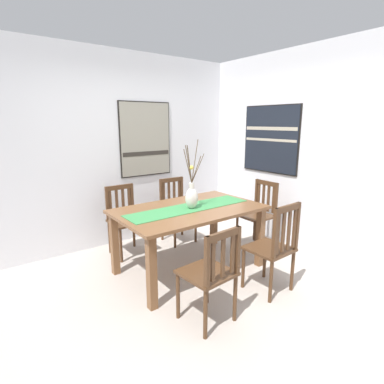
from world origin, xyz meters
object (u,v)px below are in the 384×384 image
(chair_0, at_px, (211,273))
(painting_on_back_wall, at_px, (145,139))
(chair_1, at_px, (176,208))
(painting_on_side_wall, at_px, (271,139))
(chair_2, at_px, (259,213))
(centerpiece_vase, at_px, (192,196))
(chair_4, at_px, (274,247))
(chair_3, at_px, (125,218))
(dining_table, at_px, (189,217))

(chair_0, distance_m, painting_on_back_wall, 2.53)
(chair_1, xyz_separation_m, painting_on_side_wall, (1.21, -0.70, 1.00))
(chair_2, relative_size, painting_on_back_wall, 0.87)
(centerpiece_vase, height_order, painting_on_side_wall, painting_on_side_wall)
(chair_1, bearing_deg, chair_0, -115.35)
(centerpiece_vase, relative_size, chair_4, 0.81)
(chair_0, bearing_deg, chair_3, 88.72)
(painting_on_back_wall, distance_m, painting_on_side_wall, 1.84)
(centerpiece_vase, xyz_separation_m, chair_3, (-0.41, 0.94, -0.43))
(centerpiece_vase, height_order, chair_3, centerpiece_vase)
(chair_3, relative_size, chair_4, 0.95)
(dining_table, bearing_deg, centerpiece_vase, -79.50)
(centerpiece_vase, distance_m, painting_on_back_wall, 1.48)
(chair_1, distance_m, chair_3, 0.81)
(chair_1, bearing_deg, centerpiece_vase, -113.60)
(dining_table, height_order, painting_on_back_wall, painting_on_back_wall)
(chair_0, xyz_separation_m, chair_2, (1.66, 0.91, 0.02))
(centerpiece_vase, xyz_separation_m, painting_on_back_wall, (0.16, 1.36, 0.57))
(dining_table, xyz_separation_m, centerpiece_vase, (0.01, -0.04, 0.26))
(chair_0, xyz_separation_m, chair_1, (0.85, 1.80, 0.02))
(chair_1, bearing_deg, painting_on_back_wall, 118.71)
(chair_2, distance_m, painting_on_back_wall, 1.96)
(chair_2, distance_m, chair_3, 1.86)
(centerpiece_vase, bearing_deg, chair_2, 1.59)
(centerpiece_vase, relative_size, chair_2, 0.84)
(centerpiece_vase, xyz_separation_m, painting_on_side_wall, (1.61, 0.22, 0.58))
(chair_0, relative_size, chair_4, 0.93)
(dining_table, height_order, chair_0, chair_0)
(chair_0, xyz_separation_m, chair_4, (0.85, 0.00, 0.03))
(painting_on_side_wall, bearing_deg, painting_on_back_wall, 141.86)
(chair_3, xyz_separation_m, painting_on_back_wall, (0.57, 0.41, 1.00))
(chair_1, distance_m, painting_on_back_wall, 1.12)
(dining_table, relative_size, painting_on_side_wall, 1.72)
(painting_on_back_wall, bearing_deg, centerpiece_vase, -96.71)
(chair_4, height_order, painting_on_side_wall, painting_on_side_wall)
(chair_1, relative_size, painting_on_back_wall, 0.86)
(dining_table, relative_size, centerpiece_vase, 2.14)
(centerpiece_vase, relative_size, chair_1, 0.84)
(painting_on_side_wall, bearing_deg, dining_table, -173.44)
(centerpiece_vase, height_order, chair_4, centerpiece_vase)
(chair_3, distance_m, chair_4, 1.99)
(chair_3, height_order, chair_4, chair_4)
(painting_on_back_wall, bearing_deg, chair_1, -61.29)
(chair_3, height_order, painting_on_side_wall, painting_on_side_wall)
(chair_2, height_order, chair_4, chair_4)
(dining_table, distance_m, chair_0, 1.03)
(centerpiece_vase, xyz_separation_m, chair_0, (-0.45, -0.88, -0.44))
(dining_table, relative_size, painting_on_back_wall, 1.55)
(chair_1, relative_size, chair_3, 1.01)
(chair_0, height_order, chair_2, chair_2)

